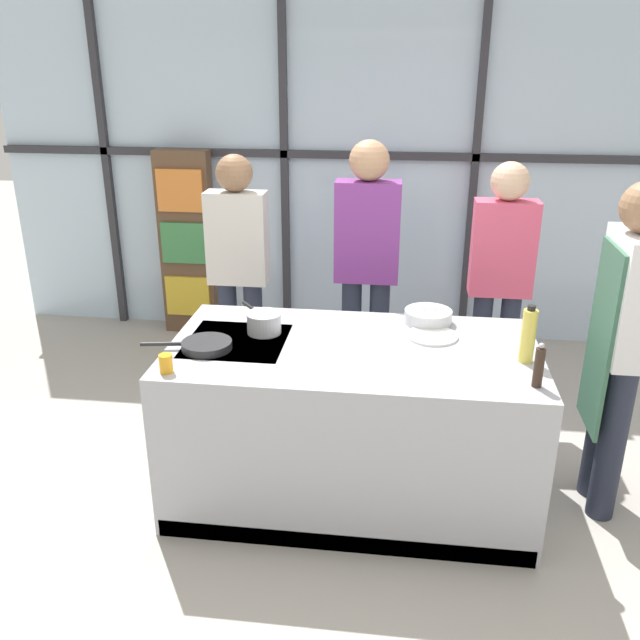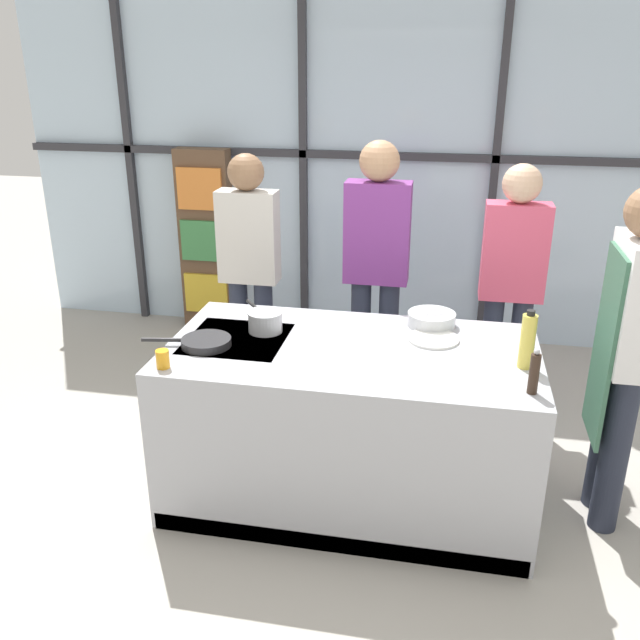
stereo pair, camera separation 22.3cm
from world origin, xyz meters
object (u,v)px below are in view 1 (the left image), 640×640
object	(u,v)px
white_plate	(432,336)
juice_glass_near	(166,363)
saucepan	(264,322)
spectator_far_left	(238,263)
spectator_center_right	(501,274)
pepper_grinder	(539,367)
frying_pan	(205,345)
oil_bottle	(528,335)
chef	(623,333)
spectator_center_left	(367,258)
mixing_bowl	(428,316)

from	to	relation	value
white_plate	juice_glass_near	world-z (taller)	juice_glass_near
saucepan	juice_glass_near	size ratio (longest dim) A/B	3.37
white_plate	juice_glass_near	xyz separation A→B (m)	(-1.27, -0.59, 0.04)
spectator_far_left	juice_glass_near	world-z (taller)	spectator_far_left
spectator_center_right	pepper_grinder	distance (m)	1.40
pepper_grinder	frying_pan	bearing A→B (deg)	172.51
spectator_far_left	oil_bottle	bearing A→B (deg)	146.78
pepper_grinder	juice_glass_near	bearing A→B (deg)	-177.58
juice_glass_near	oil_bottle	bearing A→B (deg)	11.33
spectator_center_right	frying_pan	size ratio (longest dim) A/B	3.66
saucepan	frying_pan	bearing A→B (deg)	-135.23
frying_pan	juice_glass_near	world-z (taller)	juice_glass_near
oil_bottle	pepper_grinder	size ratio (longest dim) A/B	1.36
chef	saucepan	size ratio (longest dim) A/B	5.79
oil_bottle	saucepan	bearing A→B (deg)	171.83
spectator_far_left	pepper_grinder	bearing A→B (deg)	141.07
spectator_far_left	spectator_center_left	xyz separation A→B (m)	(0.86, -0.00, 0.06)
oil_bottle	juice_glass_near	bearing A→B (deg)	-168.67
spectator_center_right	juice_glass_near	bearing A→B (deg)	40.52
spectator_far_left	oil_bottle	xyz separation A→B (m)	(1.72, -1.13, 0.04)
mixing_bowl	white_plate	bearing A→B (deg)	-84.40
spectator_center_left	saucepan	size ratio (longest dim) A/B	5.94
spectator_center_right	saucepan	distance (m)	1.65
white_plate	juice_glass_near	bearing A→B (deg)	-154.98
spectator_center_left	pepper_grinder	xyz separation A→B (m)	(0.87, -1.40, -0.06)
spectator_far_left	spectator_center_right	xyz separation A→B (m)	(1.73, -0.00, -0.01)
oil_bottle	spectator_center_left	bearing A→B (deg)	127.30
oil_bottle	pepper_grinder	bearing A→B (deg)	-87.89
white_plate	pepper_grinder	xyz separation A→B (m)	(0.46, -0.52, 0.09)
white_plate	juice_glass_near	distance (m)	1.40
frying_pan	mixing_bowl	world-z (taller)	mixing_bowl
frying_pan	spectator_far_left	bearing A→B (deg)	95.40
mixing_bowl	chef	bearing A→B (deg)	-18.73
white_plate	juice_glass_near	size ratio (longest dim) A/B	3.02
spectator_center_left	mixing_bowl	world-z (taller)	spectator_center_left
saucepan	mixing_bowl	xyz separation A→B (m)	(0.89, 0.26, -0.02)
white_plate	pepper_grinder	bearing A→B (deg)	-48.62
oil_bottle	spectator_far_left	bearing A→B (deg)	146.78
saucepan	pepper_grinder	size ratio (longest dim) A/B	1.41
frying_pan	juice_glass_near	bearing A→B (deg)	-110.69
spectator_far_left	spectator_center_left	world-z (taller)	spectator_center_left
chef	saucepan	distance (m)	1.84
spectator_center_left	spectator_center_right	xyz separation A→B (m)	(0.86, 0.00, -0.07)
mixing_bowl	pepper_grinder	xyz separation A→B (m)	(0.48, -0.72, 0.06)
frying_pan	pepper_grinder	xyz separation A→B (m)	(1.62, -0.21, 0.08)
frying_pan	saucepan	distance (m)	0.36
frying_pan	pepper_grinder	distance (m)	1.64
spectator_far_left	saucepan	xyz separation A→B (m)	(0.37, -0.93, -0.04)
saucepan	pepper_grinder	xyz separation A→B (m)	(1.37, -0.47, 0.04)
spectator_far_left	saucepan	bearing A→B (deg)	111.47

